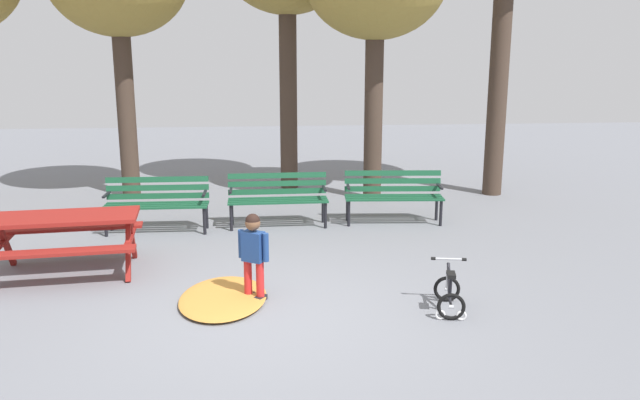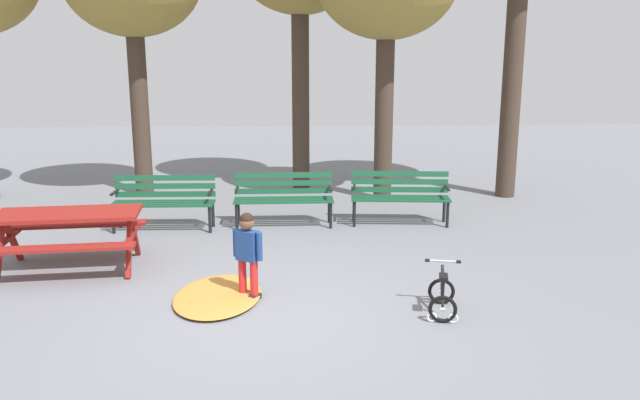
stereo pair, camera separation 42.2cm
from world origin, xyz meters
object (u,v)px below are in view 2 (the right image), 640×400
object	(u,v)px
child_standing	(248,249)
kids_bicycle	(442,296)
park_bench_far_left	(164,198)
park_bench_left	(284,194)
park_bench_right	(400,193)
picnic_table	(68,225)

from	to	relation	value
child_standing	kids_bicycle	world-z (taller)	child_standing
kids_bicycle	park_bench_far_left	bearing A→B (deg)	135.84
park_bench_left	kids_bicycle	world-z (taller)	park_bench_left
park_bench_left	kids_bicycle	size ratio (longest dim) A/B	2.64
park_bench_far_left	park_bench_left	world-z (taller)	same
park_bench_far_left	kids_bicycle	size ratio (longest dim) A/B	2.64
park_bench_far_left	park_bench_right	size ratio (longest dim) A/B	0.99
picnic_table	park_bench_left	xyz separation A→B (m)	(2.75, 2.07, -0.08)
picnic_table	park_bench_far_left	distance (m)	2.09
picnic_table	child_standing	bearing A→B (deg)	-25.34
park_bench_far_left	kids_bicycle	xyz separation A→B (m)	(3.65, -3.55, -0.31)
child_standing	kids_bicycle	distance (m)	2.22
park_bench_far_left	park_bench_right	world-z (taller)	same
picnic_table	park_bench_right	distance (m)	5.11
park_bench_right	child_standing	bearing A→B (deg)	-125.17
park_bench_far_left	child_standing	distance (m)	3.40
picnic_table	kids_bicycle	bearing A→B (deg)	-20.05
picnic_table	park_bench_right	size ratio (longest dim) A/B	1.18
kids_bicycle	child_standing	bearing A→B (deg)	166.33
park_bench_right	kids_bicycle	xyz separation A→B (m)	(-0.15, -3.74, -0.31)
park_bench_far_left	child_standing	size ratio (longest dim) A/B	1.58
park_bench_far_left	park_bench_right	bearing A→B (deg)	2.91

